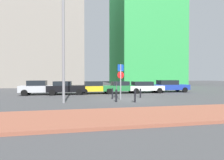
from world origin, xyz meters
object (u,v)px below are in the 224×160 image
at_px(parked_car_green, 121,87).
at_px(traffic_bollard_edge, 140,93).
at_px(parked_car_black, 66,88).
at_px(traffic_bollard_mid, 112,94).
at_px(parked_car_silver, 40,88).
at_px(parking_sign_post, 121,77).
at_px(traffic_bollard_far, 135,96).
at_px(parked_car_yellow, 95,87).
at_px(parked_car_white, 144,87).
at_px(parking_meter, 116,87).
at_px(street_lamp, 63,38).
at_px(traffic_bollard_near, 116,96).
at_px(parked_car_blue, 169,86).

xyz_separation_m(parked_car_green, traffic_bollard_edge, (0.82, -4.56, -0.31)).
distance_m(parked_car_black, traffic_bollard_mid, 6.44).
distance_m(parked_car_silver, traffic_bollard_mid, 8.63).
relative_size(parked_car_black, parking_sign_post, 1.34).
height_order(parking_sign_post, traffic_bollard_far, parking_sign_post).
xyz_separation_m(parked_car_yellow, parked_car_white, (6.02, -0.03, -0.01)).
height_order(parking_meter, traffic_bollard_edge, parking_meter).
bearing_deg(parking_sign_post, traffic_bollard_edge, 27.66).
distance_m(parked_car_white, traffic_bollard_mid, 7.04).
height_order(parking_meter, traffic_bollard_far, parking_meter).
xyz_separation_m(parked_car_green, traffic_bollard_far, (-0.64, -7.34, -0.23)).
relative_size(parking_sign_post, traffic_bollard_edge, 3.57).
distance_m(parked_car_black, parked_car_green, 6.33).
xyz_separation_m(parked_car_black, parking_meter, (5.11, -2.98, 0.18)).
xyz_separation_m(parked_car_silver, traffic_bollard_far, (8.42, -7.22, -0.29)).
bearing_deg(traffic_bollard_mid, parked_car_green, 68.63).
xyz_separation_m(parked_car_white, parking_meter, (-4.20, -3.23, 0.21)).
xyz_separation_m(street_lamp, traffic_bollard_far, (5.37, -0.74, -4.35)).
bearing_deg(traffic_bollard_edge, parked_car_white, 64.33).
bearing_deg(parked_car_silver, traffic_bollard_mid, -34.76).
bearing_deg(parked_car_green, parked_car_yellow, -179.67).
bearing_deg(parked_car_silver, traffic_bollard_near, -43.82).
relative_size(parked_car_silver, parking_meter, 2.88).
bearing_deg(traffic_bollard_far, traffic_bollard_edge, 62.38).
relative_size(parked_car_white, parking_sign_post, 1.41).
relative_size(parked_car_blue, traffic_bollard_mid, 4.89).
relative_size(parked_car_green, traffic_bollard_far, 4.67).
bearing_deg(parked_car_blue, traffic_bollard_mid, -147.33).
xyz_separation_m(parking_sign_post, traffic_bollard_near, (-0.63, -1.17, -1.43)).
xyz_separation_m(traffic_bollard_near, traffic_bollard_far, (1.38, -0.46, 0.01)).
xyz_separation_m(parked_car_white, traffic_bollard_far, (-3.62, -7.29, -0.24)).
bearing_deg(parked_car_silver, parked_car_green, 0.76).
distance_m(parked_car_white, parking_sign_post, 7.25).
relative_size(parked_car_white, street_lamp, 0.51).
bearing_deg(parking_sign_post, parked_car_green, 76.39).
xyz_separation_m(parked_car_blue, traffic_bollard_far, (-7.15, -7.74, -0.29)).
xyz_separation_m(parking_meter, traffic_bollard_mid, (-0.76, -1.75, -0.47)).
relative_size(parked_car_black, traffic_bollard_near, 4.18).
bearing_deg(parked_car_yellow, parking_meter, -60.92).
bearing_deg(traffic_bollard_near, parked_car_silver, 136.18).
relative_size(parked_car_silver, traffic_bollard_near, 4.35).
relative_size(traffic_bollard_mid, traffic_bollard_edge, 1.12).
bearing_deg(street_lamp, parked_car_black, 92.87).
distance_m(parked_car_yellow, traffic_bollard_near, 6.94).
xyz_separation_m(parked_car_yellow, traffic_bollard_near, (1.01, -6.86, -0.27)).
xyz_separation_m(parking_meter, traffic_bollard_edge, (2.03, -1.27, -0.52)).
distance_m(parked_car_white, parked_car_blue, 3.56).
bearing_deg(parked_car_yellow, parked_car_green, 0.33).
distance_m(street_lamp, traffic_bollard_edge, 8.39).
bearing_deg(traffic_bollard_near, parked_car_yellow, 98.42).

